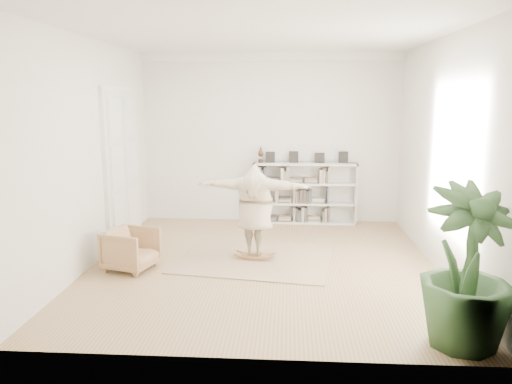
% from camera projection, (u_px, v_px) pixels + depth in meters
% --- Properties ---
extents(floor, '(6.00, 6.00, 0.00)m').
position_uv_depth(floor, '(263.00, 264.00, 8.11)').
color(floor, '#8B6848').
rests_on(floor, ground).
extents(room_shell, '(6.00, 6.00, 6.00)m').
position_uv_depth(room_shell, '(271.00, 56.00, 10.34)').
color(room_shell, silver).
rests_on(room_shell, floor).
extents(doors, '(0.09, 1.78, 2.92)m').
position_uv_depth(doors, '(123.00, 167.00, 9.30)').
color(doors, white).
rests_on(doors, floor).
extents(bookshelf, '(2.20, 0.35, 1.64)m').
position_uv_depth(bookshelf, '(305.00, 194.00, 10.71)').
color(bookshelf, silver).
rests_on(bookshelf, floor).
extents(armchair, '(0.88, 0.87, 0.65)m').
position_uv_depth(armchair, '(131.00, 249.00, 7.81)').
color(armchair, tan).
rests_on(armchair, floor).
extents(rug, '(2.77, 2.35, 0.02)m').
position_uv_depth(rug, '(255.00, 259.00, 8.35)').
color(rug, tan).
rests_on(rug, floor).
extents(rocker_board, '(0.49, 0.34, 0.10)m').
position_uv_depth(rocker_board, '(255.00, 256.00, 8.34)').
color(rocker_board, brown).
rests_on(rocker_board, rug).
extents(person, '(1.93, 0.78, 1.53)m').
position_uv_depth(person, '(255.00, 208.00, 8.19)').
color(person, '#C0AC90').
rests_on(person, rocker_board).
extents(houseplant, '(1.26, 1.26, 1.78)m').
position_uv_depth(houseplant, '(467.00, 267.00, 5.30)').
color(houseplant, '#2C4B25').
rests_on(houseplant, floor).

